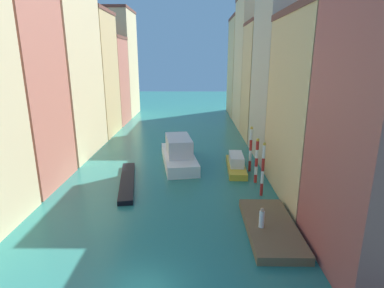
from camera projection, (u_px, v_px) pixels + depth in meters
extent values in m
plane|color=#28756B|center=(174.00, 153.00, 39.29)|extent=(154.00, 154.00, 0.00)
cube|color=#C6705B|center=(7.00, 75.00, 26.87)|extent=(7.42, 7.79, 20.59)
cube|color=beige|center=(58.00, 75.00, 36.80)|extent=(7.42, 11.46, 19.57)
cube|color=#DBB77A|center=(88.00, 76.00, 47.02)|extent=(7.42, 8.66, 18.16)
cube|color=brown|center=(82.00, 11.00, 44.51)|extent=(7.56, 8.83, 0.52)
cube|color=#C6705B|center=(105.00, 83.00, 55.55)|extent=(7.42, 7.80, 14.99)
cube|color=brown|center=(101.00, 37.00, 53.47)|extent=(7.56, 7.96, 0.52)
cube|color=beige|center=(116.00, 65.00, 63.49)|extent=(7.42, 9.87, 20.73)
cube|color=brown|center=(112.00, 10.00, 60.63)|extent=(7.56, 10.07, 0.53)
cube|color=#DBB77A|center=(327.00, 110.00, 25.58)|extent=(7.42, 11.28, 15.04)
cube|color=brown|center=(339.00, 9.00, 23.49)|extent=(7.56, 11.50, 0.57)
cube|color=#BCB299|center=(291.00, 73.00, 35.12)|extent=(7.42, 9.72, 20.13)
cube|color=#DBB77A|center=(271.00, 84.00, 44.64)|extent=(7.42, 7.87, 16.30)
cube|color=brown|center=(275.00, 22.00, 42.40)|extent=(7.56, 8.02, 0.44)
cube|color=beige|center=(259.00, 65.00, 53.17)|extent=(7.42, 10.87, 21.37)
cube|color=#DBB77A|center=(248.00, 68.00, 64.50)|extent=(7.42, 11.17, 19.39)
cube|color=brown|center=(250.00, 18.00, 61.82)|extent=(7.56, 11.39, 0.60)
cube|color=brown|center=(271.00, 227.00, 21.41)|extent=(3.35, 7.65, 0.57)
cylinder|color=white|center=(262.00, 219.00, 20.77)|extent=(0.36, 0.36, 1.17)
sphere|color=tan|center=(262.00, 210.00, 20.58)|extent=(0.26, 0.26, 0.26)
cylinder|color=red|center=(261.00, 189.00, 26.94)|extent=(0.25, 0.25, 1.15)
cylinder|color=white|center=(262.00, 177.00, 26.63)|extent=(0.25, 0.25, 1.15)
cylinder|color=red|center=(263.00, 165.00, 26.32)|extent=(0.25, 0.25, 1.15)
cylinder|color=white|center=(264.00, 152.00, 26.01)|extent=(0.25, 0.25, 1.15)
sphere|color=gold|center=(264.00, 144.00, 25.83)|extent=(0.28, 0.28, 0.28)
cylinder|color=red|center=(255.00, 178.00, 29.82)|extent=(0.28, 0.28, 0.84)
cylinder|color=white|center=(256.00, 170.00, 29.60)|extent=(0.28, 0.28, 0.84)
cylinder|color=red|center=(256.00, 162.00, 29.37)|extent=(0.28, 0.28, 0.84)
cylinder|color=white|center=(257.00, 154.00, 29.15)|extent=(0.28, 0.28, 0.84)
cylinder|color=red|center=(257.00, 145.00, 28.92)|extent=(0.28, 0.28, 0.84)
sphere|color=gold|center=(258.00, 140.00, 28.78)|extent=(0.31, 0.31, 0.31)
cylinder|color=red|center=(250.00, 166.00, 32.84)|extent=(0.29, 0.29, 1.16)
cylinder|color=white|center=(250.00, 156.00, 32.53)|extent=(0.29, 0.29, 1.16)
cylinder|color=red|center=(251.00, 145.00, 32.22)|extent=(0.29, 0.29, 1.16)
cylinder|color=white|center=(251.00, 134.00, 31.91)|extent=(0.29, 0.29, 1.16)
sphere|color=gold|center=(252.00, 128.00, 31.72)|extent=(0.31, 0.31, 0.31)
cube|color=white|center=(179.00, 159.00, 35.04)|extent=(4.85, 9.88, 1.24)
cube|color=silver|center=(179.00, 145.00, 34.62)|extent=(3.41, 5.45, 1.95)
cube|color=black|center=(127.00, 181.00, 29.63)|extent=(2.94, 9.66, 0.44)
cube|color=gold|center=(236.00, 167.00, 33.28)|extent=(2.08, 6.63, 0.65)
cube|color=silver|center=(236.00, 159.00, 33.04)|extent=(1.55, 3.42, 1.10)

